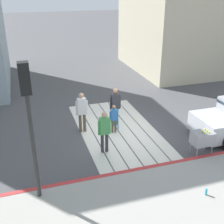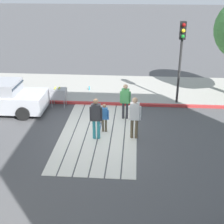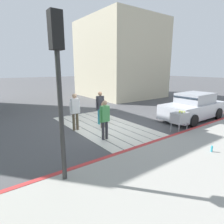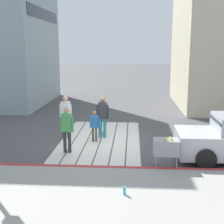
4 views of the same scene
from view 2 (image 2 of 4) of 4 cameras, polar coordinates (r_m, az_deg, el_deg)
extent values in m
plane|color=#4C4C4F|center=(13.64, -2.38, -3.93)|extent=(120.00, 120.00, 0.00)
cube|color=silver|center=(13.85, -8.05, -3.67)|extent=(6.40, 0.50, 0.01)
cube|color=silver|center=(13.75, -5.80, -3.76)|extent=(6.40, 0.50, 0.01)
cube|color=silver|center=(13.67, -3.53, -3.86)|extent=(6.40, 0.50, 0.01)
cube|color=silver|center=(13.61, -1.23, -3.95)|extent=(6.40, 0.50, 0.01)
cube|color=silver|center=(13.57, 1.09, -4.03)|extent=(6.40, 0.50, 0.01)
cube|color=silver|center=(13.55, 3.42, -4.11)|extent=(6.40, 0.50, 0.01)
cube|color=#9E9B93|center=(18.72, -0.43, 4.25)|extent=(4.80, 40.00, 0.12)
cube|color=#BC3333|center=(16.54, -1.10, 1.53)|extent=(0.16, 40.00, 0.13)
cube|color=silver|center=(16.45, -19.23, 1.99)|extent=(1.81, 4.31, 0.80)
cube|color=#1E2833|center=(15.95, -16.97, 4.00)|extent=(1.48, 0.33, 0.49)
cylinder|color=black|center=(15.31, -15.76, -0.25)|extent=(0.22, 0.66, 0.66)
cylinder|color=black|center=(16.84, -13.81, 2.20)|extent=(0.22, 0.66, 0.66)
cylinder|color=#2D2D2D|center=(16.40, 12.01, 6.87)|extent=(0.12, 0.12, 3.40)
cube|color=black|center=(15.93, 12.68, 14.18)|extent=(0.28, 0.28, 0.84)
sphere|color=maroon|center=(15.73, 12.85, 15.08)|extent=(0.18, 0.18, 0.18)
sphere|color=yellow|center=(15.77, 12.76, 14.11)|extent=(0.18, 0.18, 0.18)
sphere|color=#188429|center=(15.82, 12.67, 13.15)|extent=(0.18, 0.18, 0.18)
cube|color=#99999E|center=(16.38, -9.65, 3.34)|extent=(0.56, 0.80, 0.50)
cylinder|color=#99999E|center=(16.27, -8.62, 1.48)|extent=(0.04, 0.04, 0.45)
cylinder|color=#99999E|center=(16.68, -8.30, 2.06)|extent=(0.04, 0.04, 0.45)
cylinder|color=#99999E|center=(16.43, -10.80, 1.53)|extent=(0.04, 0.04, 0.45)
cylinder|color=#99999E|center=(16.83, -10.43, 2.11)|extent=(0.04, 0.04, 0.45)
sphere|color=#CCE033|center=(16.43, -10.14, 4.42)|extent=(0.07, 0.07, 0.07)
sphere|color=#CCE033|center=(16.32, -10.23, 4.28)|extent=(0.07, 0.07, 0.07)
sphere|color=#CCE033|center=(16.21, -10.34, 4.14)|extent=(0.07, 0.07, 0.07)
sphere|color=#CCE033|center=(16.38, -9.46, 4.41)|extent=(0.07, 0.07, 0.07)
sphere|color=#CCE033|center=(16.27, -9.55, 4.27)|extent=(0.07, 0.07, 0.07)
cylinder|color=#33A5BF|center=(18.33, -4.11, 4.31)|extent=(0.07, 0.07, 0.22)
cylinder|color=#333338|center=(14.86, 2.72, 0.24)|extent=(0.12, 0.12, 0.81)
cylinder|color=#333338|center=(14.87, 2.04, 0.27)|extent=(0.12, 0.12, 0.81)
cube|color=#4CA559|center=(14.58, 2.43, 2.92)|extent=(0.23, 0.36, 0.67)
sphere|color=tan|center=(14.42, 2.46, 4.62)|extent=(0.21, 0.21, 0.21)
cylinder|color=#4CA559|center=(14.60, 3.24, 2.64)|extent=(0.09, 0.09, 0.57)
cylinder|color=#4CA559|center=(14.62, 1.62, 2.70)|extent=(0.09, 0.09, 0.57)
cylinder|color=teal|center=(13.06, -2.44, -3.17)|extent=(0.13, 0.13, 0.84)
cylinder|color=teal|center=(13.08, -3.25, -3.15)|extent=(0.13, 0.13, 0.84)
cube|color=#333338|center=(12.73, -2.92, -0.06)|extent=(0.24, 0.38, 0.70)
sphere|color=#9E7051|center=(12.55, -2.96, 1.94)|extent=(0.22, 0.22, 0.22)
cylinder|color=#333338|center=(12.75, -1.95, -0.36)|extent=(0.09, 0.09, 0.60)
cylinder|color=#333338|center=(12.78, -3.87, -0.34)|extent=(0.09, 0.09, 0.60)
cylinder|color=brown|center=(13.12, 4.43, -3.05)|extent=(0.13, 0.13, 0.86)
cylinder|color=brown|center=(13.13, 3.61, -3.01)|extent=(0.13, 0.13, 0.86)
cube|color=white|center=(12.79, 4.12, 0.12)|extent=(0.24, 0.38, 0.72)
sphere|color=tan|center=(12.60, 4.18, 2.16)|extent=(0.22, 0.22, 0.22)
cylinder|color=white|center=(12.81, 5.08, -0.21)|extent=(0.09, 0.09, 0.61)
cylinder|color=white|center=(12.82, 3.14, -0.13)|extent=(0.09, 0.09, 0.61)
cylinder|color=brown|center=(13.66, -1.09, -2.42)|extent=(0.09, 0.09, 0.61)
cylinder|color=brown|center=(13.69, -1.64, -2.37)|extent=(0.09, 0.09, 0.61)
cube|color=#3372BF|center=(13.44, -1.39, -0.27)|extent=(0.19, 0.28, 0.51)
sphere|color=#9E7051|center=(13.30, -1.41, 1.11)|extent=(0.16, 0.16, 0.16)
cylinder|color=#3372BF|center=(13.43, -0.71, -0.52)|extent=(0.07, 0.07, 0.43)
cylinder|color=#3372BF|center=(13.49, -2.07, -0.41)|extent=(0.07, 0.07, 0.43)
cylinder|color=black|center=(13.59, -2.16, -1.58)|extent=(0.03, 0.03, 0.28)
torus|color=blue|center=(13.70, -2.14, -2.50)|extent=(0.28, 0.05, 0.28)
camera|label=1|loc=(22.97, 10.76, 22.67)|focal=46.34mm
camera|label=3|loc=(20.61, 15.60, 13.68)|focal=30.32mm
camera|label=4|loc=(24.77, -2.23, 18.02)|focal=50.10mm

